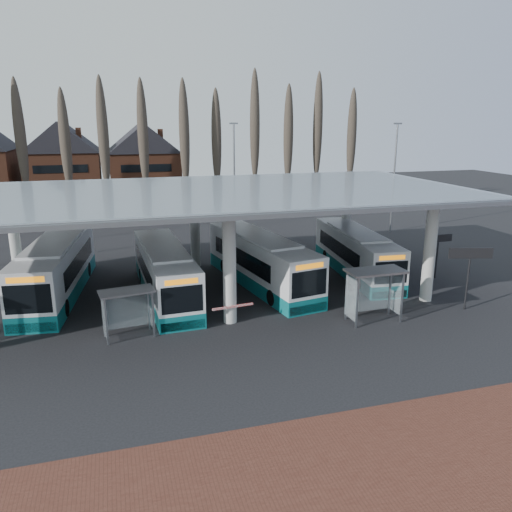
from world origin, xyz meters
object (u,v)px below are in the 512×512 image
object	(u,v)px
bus_2	(260,261)
shelter_2	(373,283)
shelter_1	(127,302)
bus_1	(165,273)
bus_0	(57,269)
bus_3	(356,253)

from	to	relation	value
bus_2	shelter_2	size ratio (longest dim) A/B	3.91
bus_2	shelter_1	size ratio (longest dim) A/B	4.35
bus_2	shelter_2	world-z (taller)	bus_2
bus_1	shelter_1	xyz separation A→B (m)	(-2.41, -5.41, 0.29)
bus_0	bus_2	size ratio (longest dim) A/B	1.03
bus_2	bus_3	bearing A→B (deg)	-5.37
bus_1	bus_2	distance (m)	6.24
shelter_2	bus_1	bearing A→B (deg)	145.39
bus_2	bus_3	xyz separation A→B (m)	(7.12, 0.57, -0.10)
bus_0	shelter_2	size ratio (longest dim) A/B	4.02
bus_3	shelter_1	distance (m)	17.05
shelter_1	shelter_2	xyz separation A→B (m)	(12.65, -1.51, 0.31)
bus_0	bus_1	world-z (taller)	bus_0
bus_1	bus_2	size ratio (longest dim) A/B	0.95
bus_1	shelter_1	distance (m)	5.93
bus_0	shelter_1	world-z (taller)	bus_0
bus_0	bus_1	xyz separation A→B (m)	(6.34, -2.18, -0.11)
bus_0	bus_1	bearing A→B (deg)	-11.68
shelter_1	shelter_2	size ratio (longest dim) A/B	0.90
bus_0	shelter_2	bearing A→B (deg)	-21.49
bus_1	bus_3	bearing A→B (deg)	2.19
bus_0	bus_1	size ratio (longest dim) A/B	1.09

